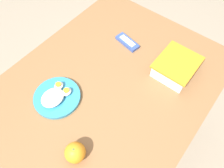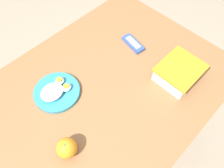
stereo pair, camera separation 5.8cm
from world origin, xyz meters
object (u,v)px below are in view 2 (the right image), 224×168
(food_container, at_px, (178,73))
(candy_bar, at_px, (133,44))
(orange_fruit, at_px, (67,148))
(rice_plate, at_px, (56,91))

(food_container, distance_m, candy_bar, 0.29)
(food_container, height_order, candy_bar, food_container)
(orange_fruit, bearing_deg, food_container, 170.55)
(rice_plate, bearing_deg, candy_bar, 173.92)
(food_container, height_order, orange_fruit, same)
(orange_fruit, xyz_separation_m, rice_plate, (-0.13, -0.24, -0.02))
(food_container, xyz_separation_m, rice_plate, (0.45, -0.34, -0.02))
(orange_fruit, xyz_separation_m, candy_bar, (-0.59, -0.19, -0.03))
(orange_fruit, distance_m, rice_plate, 0.27)
(orange_fruit, bearing_deg, rice_plate, -118.21)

